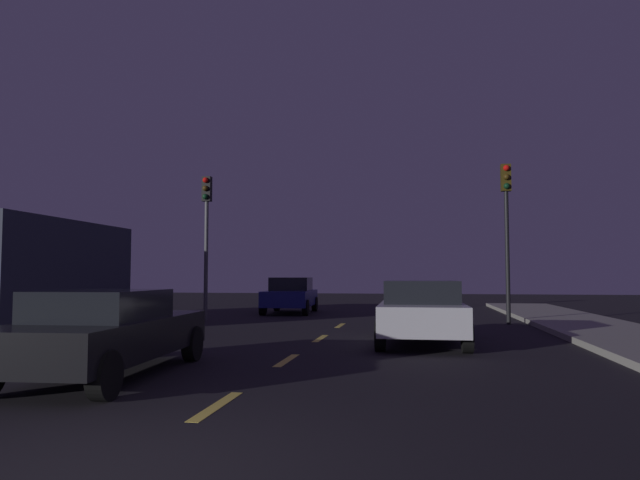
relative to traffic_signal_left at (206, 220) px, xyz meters
The scene contains 11 objects.
ground_plane 10.42m from the traffic_signal_left, 58.93° to the right, with size 80.00×80.00×0.00m, color black.
lane_stripe_second 14.20m from the traffic_signal_left, 68.45° to the right, with size 0.16×1.60×0.01m, color #EACC4C.
lane_stripe_third 10.91m from the traffic_signal_left, 60.65° to the right, with size 0.16×1.60×0.01m, color #EACC4C.
lane_stripe_fourth 8.07m from the traffic_signal_left, 45.71° to the right, with size 0.16×1.60×0.01m, color #EACC4C.
lane_stripe_fifth 6.35m from the traffic_signal_left, 15.21° to the right, with size 0.16×1.60×0.01m, color #EACC4C.
traffic_signal_left is the anchor object (origin of this frame).
traffic_signal_right 10.42m from the traffic_signal_left, ahead, with size 0.32×0.38×5.28m.
car_stopped_ahead 9.92m from the traffic_signal_left, 37.22° to the right, with size 2.04×4.53×1.47m.
car_adjacent_lane 11.82m from the traffic_signal_left, 76.76° to the right, with size 2.11×4.62×1.36m.
car_oncoming_far 5.63m from the traffic_signal_left, 63.72° to the left, with size 2.14×4.16×1.51m.
storefront_left 6.61m from the traffic_signal_left, 149.23° to the right, with size 4.93×6.68×3.31m, color #333847.
Camera 1 is at (2.41, -4.15, 1.58)m, focal length 32.06 mm.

